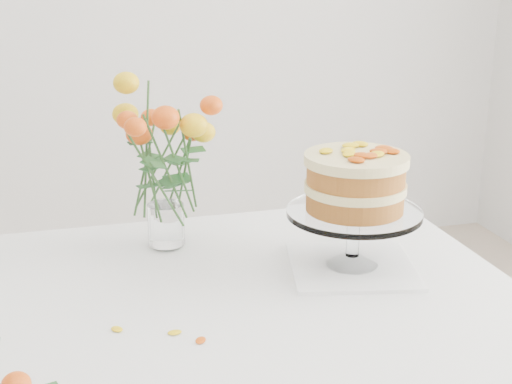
% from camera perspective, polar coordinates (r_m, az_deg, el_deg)
% --- Properties ---
extents(table, '(1.43, 0.93, 0.76)m').
position_cam_1_polar(table, '(1.49, -6.49, -11.29)').
color(table, tan).
rests_on(table, ground).
extents(napkin, '(0.32, 0.32, 0.01)m').
position_cam_1_polar(napkin, '(1.59, 7.66, -5.88)').
color(napkin, white).
rests_on(napkin, table).
extents(cake_stand, '(0.29, 0.29, 0.26)m').
position_cam_1_polar(cake_stand, '(1.53, 7.94, 0.28)').
color(cake_stand, white).
rests_on(cake_stand, napkin).
extents(rose_vase, '(0.32, 0.32, 0.42)m').
position_cam_1_polar(rose_vase, '(1.62, -7.47, 3.80)').
color(rose_vase, white).
rests_on(rose_vase, table).
extents(stray_petal_a, '(0.03, 0.02, 0.00)m').
position_cam_1_polar(stray_petal_a, '(1.35, -11.06, -10.73)').
color(stray_petal_a, yellow).
rests_on(stray_petal_a, table).
extents(stray_petal_b, '(0.03, 0.02, 0.00)m').
position_cam_1_polar(stray_petal_b, '(1.32, -6.52, -11.12)').
color(stray_petal_b, yellow).
rests_on(stray_petal_b, table).
extents(stray_petal_c, '(0.03, 0.02, 0.00)m').
position_cam_1_polar(stray_petal_c, '(1.29, -4.45, -11.76)').
color(stray_petal_c, yellow).
rests_on(stray_petal_c, table).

